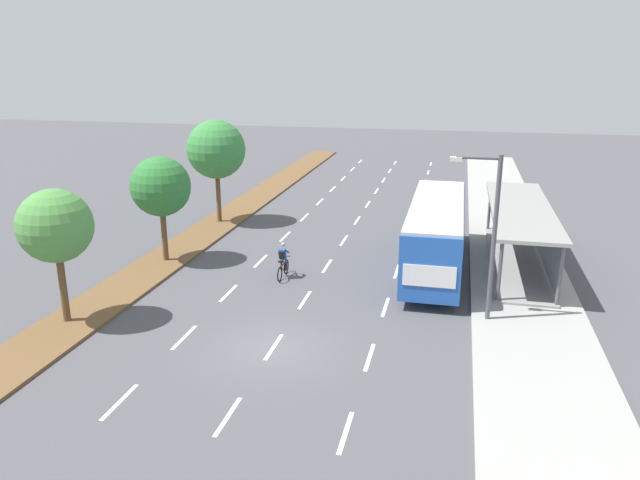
% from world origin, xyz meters
% --- Properties ---
extents(ground_plane, '(140.00, 140.00, 0.00)m').
position_xyz_m(ground_plane, '(0.00, 0.00, 0.00)').
color(ground_plane, '#4C4C51').
extents(median_strip, '(2.60, 52.00, 0.12)m').
position_xyz_m(median_strip, '(-8.30, 20.00, 0.06)').
color(median_strip, brown).
rests_on(median_strip, ground).
extents(sidewalk_right, '(4.50, 52.00, 0.15)m').
position_xyz_m(sidewalk_right, '(9.25, 20.00, 0.07)').
color(sidewalk_right, '#9E9E99').
rests_on(sidewalk_right, ground).
extents(lane_divider_left, '(0.14, 47.48, 0.01)m').
position_xyz_m(lane_divider_left, '(-3.50, 18.24, 0.00)').
color(lane_divider_left, white).
rests_on(lane_divider_left, ground).
extents(lane_divider_center, '(0.14, 47.48, 0.01)m').
position_xyz_m(lane_divider_center, '(0.00, 18.24, 0.00)').
color(lane_divider_center, white).
rests_on(lane_divider_center, ground).
extents(lane_divider_right, '(0.14, 47.48, 0.01)m').
position_xyz_m(lane_divider_right, '(3.50, 18.24, 0.00)').
color(lane_divider_right, white).
rests_on(lane_divider_right, ground).
extents(bus_shelter, '(2.90, 12.20, 2.86)m').
position_xyz_m(bus_shelter, '(9.53, 11.54, 1.87)').
color(bus_shelter, gray).
rests_on(bus_shelter, sidewalk_right).
extents(bus, '(2.54, 11.29, 3.37)m').
position_xyz_m(bus, '(5.25, 9.88, 2.07)').
color(bus, '#2356B2').
rests_on(bus, ground).
extents(cyclist, '(0.46, 1.82, 1.71)m').
position_xyz_m(cyclist, '(-1.69, 7.09, 0.79)').
color(cyclist, black).
rests_on(cyclist, ground).
extents(median_tree_nearest, '(2.81, 2.81, 5.27)m').
position_xyz_m(median_tree_nearest, '(-8.54, 0.23, 3.96)').
color(median_tree_nearest, brown).
rests_on(median_tree_nearest, median_strip).
extents(median_tree_second, '(2.98, 2.98, 5.30)m').
position_xyz_m(median_tree_second, '(-8.18, 7.97, 3.91)').
color(median_tree_second, brown).
rests_on(median_tree_second, median_strip).
extents(median_tree_third, '(3.59, 3.59, 6.34)m').
position_xyz_m(median_tree_third, '(-8.37, 15.70, 4.65)').
color(median_tree_third, brown).
rests_on(median_tree_third, median_strip).
extents(streetlight, '(1.91, 0.24, 6.50)m').
position_xyz_m(streetlight, '(7.42, 4.04, 3.89)').
color(streetlight, '#4C4C51').
rests_on(streetlight, sidewalk_right).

